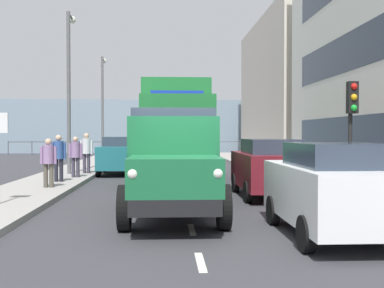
{
  "coord_description": "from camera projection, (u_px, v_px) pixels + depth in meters",
  "views": [
    {
      "loc": [
        0.51,
        9.62,
        1.9
      ],
      "look_at": [
        -0.37,
        -6.61,
        1.53
      ],
      "focal_mm": 45.46,
      "sensor_mm": 36.0,
      "label": 1
    }
  ],
  "objects": [
    {
      "name": "pedestrian_couple_b",
      "position": [
        76.0,
        153.0,
        19.11
      ],
      "size": [
        0.53,
        0.34,
        1.61
      ],
      "color": "#383342",
      "rests_on": "sidewalk_right"
    },
    {
      "name": "traffic_light_near",
      "position": [
        352.0,
        113.0,
        13.72
      ],
      "size": [
        0.28,
        0.41,
        3.2
      ],
      "color": "black",
      "rests_on": "sidewalk_left"
    },
    {
      "name": "lamp_post_far",
      "position": [
        103.0,
        99.0,
        31.56
      ],
      "size": [
        0.32,
        1.14,
        6.69
      ],
      "color": "#59595B",
      "rests_on": "sidewalk_right"
    },
    {
      "name": "pedestrian_with_bag",
      "position": [
        59.0,
        154.0,
        17.4
      ],
      "size": [
        0.53,
        0.34,
        1.68
      ],
      "color": "black",
      "rests_on": "sidewalk_right"
    },
    {
      "name": "car_maroon_kerbside_1",
      "position": [
        270.0,
        167.0,
        14.34
      ],
      "size": [
        1.88,
        3.82,
        1.72
      ],
      "color": "maroon",
      "rests_on": "ground_plane"
    },
    {
      "name": "seawall_railing",
      "position": [
        172.0,
        144.0,
        42.3
      ],
      "size": [
        28.08,
        0.08,
        1.2
      ],
      "color": "#4C5156",
      "rests_on": "ground_plane"
    },
    {
      "name": "car_white_kerbside_near",
      "position": [
        334.0,
        188.0,
        8.86
      ],
      "size": [
        1.89,
        3.82,
        1.72
      ],
      "color": "white",
      "rests_on": "ground_plane"
    },
    {
      "name": "sea_horizon",
      "position": [
        171.0,
        126.0,
        45.86
      ],
      "size": [
        80.0,
        0.8,
        5.0
      ],
      "primitive_type": "cube",
      "color": "gray",
      "rests_on": "ground_plane"
    },
    {
      "name": "pedestrian_by_lamp",
      "position": [
        86.0,
        150.0,
        21.04
      ],
      "size": [
        0.53,
        0.34,
        1.74
      ],
      "color": "#383342",
      "rests_on": "sidewalk_right"
    },
    {
      "name": "sidewalk_left",
      "position": [
        284.0,
        174.0,
        21.65
      ],
      "size": [
        2.51,
        43.12,
        0.15
      ],
      "primitive_type": "cube",
      "color": "#9E9993",
      "rests_on": "ground_plane"
    },
    {
      "name": "ground_plane",
      "position": [
        177.0,
        176.0,
        21.4
      ],
      "size": [
        80.0,
        80.0,
        0.0
      ],
      "primitive_type": "plane",
      "color": "#38383D"
    },
    {
      "name": "truck_vintage_green",
      "position": [
        173.0,
        166.0,
        10.73
      ],
      "size": [
        2.17,
        5.64,
        2.43
      ],
      "color": "black",
      "rests_on": "ground_plane"
    },
    {
      "name": "car_teal_oppositeside_0",
      "position": [
        121.0,
        155.0,
        22.24
      ],
      "size": [
        1.9,
        3.93,
        1.72
      ],
      "color": "#1E6670",
      "rests_on": "ground_plane"
    },
    {
      "name": "lamp_post_promenade",
      "position": [
        69.0,
        78.0,
        20.78
      ],
      "size": [
        0.32,
        1.14,
        6.91
      ],
      "color": "#59595B",
      "rests_on": "sidewalk_right"
    },
    {
      "name": "pedestrian_strolling",
      "position": [
        48.0,
        159.0,
        15.55
      ],
      "size": [
        0.53,
        0.34,
        1.57
      ],
      "color": "#4C473D",
      "rests_on": "sidewalk_right"
    },
    {
      "name": "sidewalk_right",
      "position": [
        68.0,
        175.0,
        21.14
      ],
      "size": [
        2.51,
        43.12,
        0.15
      ],
      "primitive_type": "cube",
      "color": "#9E9993",
      "rests_on": "ground_plane"
    },
    {
      "name": "building_far_block",
      "position": [
        303.0,
        90.0,
        34.56
      ],
      "size": [
        6.46,
        15.22,
        9.86
      ],
      "color": "beige",
      "rests_on": "ground_plane"
    },
    {
      "name": "lorry_cargo_green",
      "position": [
        175.0,
        128.0,
        19.0
      ],
      "size": [
        2.58,
        8.2,
        3.87
      ],
      "color": "#1E7033",
      "rests_on": "ground_plane"
    },
    {
      "name": "road_centreline_markings",
      "position": [
        177.0,
        176.0,
        21.49
      ],
      "size": [
        0.12,
        40.22,
        0.01
      ],
      "color": "silver",
      "rests_on": "ground_plane"
    }
  ]
}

